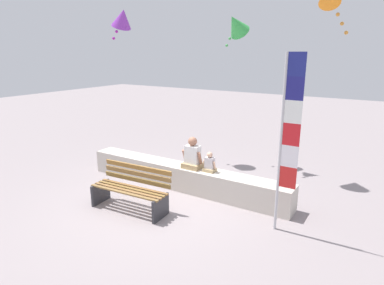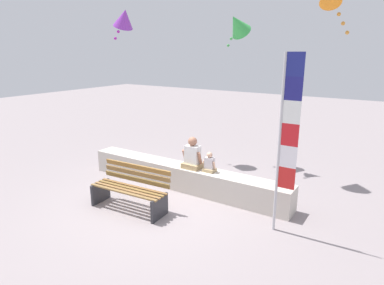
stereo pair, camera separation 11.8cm
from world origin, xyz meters
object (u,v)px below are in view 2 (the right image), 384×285
person_child (209,164)px  person_adult (193,156)px  kite_purple (124,19)px  park_bench (131,189)px  kite_green (237,25)px  flag_banner (286,134)px

person_child → person_adult: bearing=-180.0°
person_child → kite_purple: 4.94m
park_bench → kite_green: bearing=84.5°
kite_purple → kite_green: 3.15m
park_bench → flag_banner: 3.30m
person_adult → person_child: person_adult is taller
park_bench → kite_purple: (-2.46, 2.62, 3.63)m
person_adult → flag_banner: 2.59m
person_child → kite_purple: size_ratio=0.49×
flag_banner → person_adult: bearing=163.5°
kite_purple → kite_green: bearing=25.5°
kite_purple → person_adult: bearing=-21.0°
person_adult → person_child: size_ratio=1.62×
park_bench → person_adult: person_adult is taller
person_child → kite_purple: bearing=161.5°
park_bench → person_child: bearing=54.6°
kite_green → person_child: bearing=-75.7°
person_adult → flag_banner: size_ratio=0.23×
park_bench → person_adult: (0.58, 1.45, 0.43)m
person_adult → park_bench: bearing=-111.8°
kite_purple → park_bench: bearing=-46.8°
flag_banner → kite_green: bearing=128.0°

